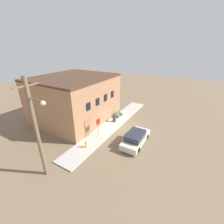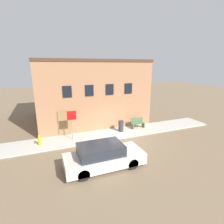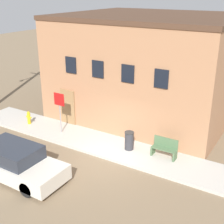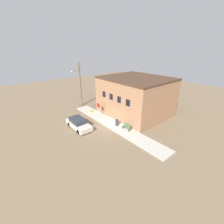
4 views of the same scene
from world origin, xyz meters
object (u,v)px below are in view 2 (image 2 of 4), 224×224
object	(u,v)px
stop_sign	(72,120)
bench	(138,123)
trash_bin	(121,126)
fire_hydrant	(39,140)
parked_car	(103,156)

from	to	relation	value
stop_sign	bench	world-z (taller)	stop_sign
trash_bin	fire_hydrant	bearing A→B (deg)	-177.10
bench	trash_bin	xyz separation A→B (m)	(-1.79, -0.23, 0.04)
parked_car	trash_bin	bearing A→B (deg)	54.91
bench	stop_sign	bearing A→B (deg)	-175.47
stop_sign	parked_car	size ratio (longest dim) A/B	0.50
bench	parked_car	bearing A→B (deg)	-136.35
stop_sign	bench	bearing A→B (deg)	4.53
fire_hydrant	trash_bin	bearing A→B (deg)	2.90
fire_hydrant	parked_car	size ratio (longest dim) A/B	0.17
stop_sign	trash_bin	xyz separation A→B (m)	(4.19, 0.25, -1.14)
trash_bin	stop_sign	bearing A→B (deg)	-176.65
trash_bin	bench	bearing A→B (deg)	7.27
bench	parked_car	distance (m)	6.81
bench	trash_bin	distance (m)	1.80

